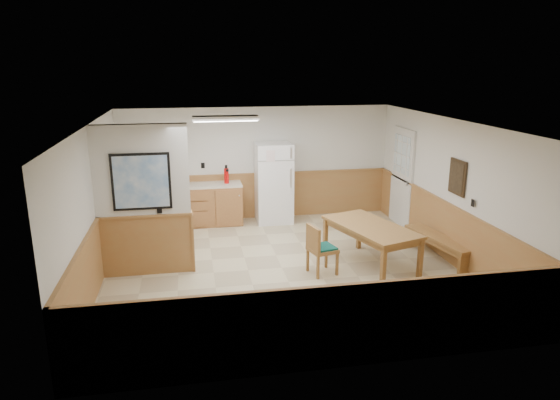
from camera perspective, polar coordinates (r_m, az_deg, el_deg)
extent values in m
plane|color=beige|center=(8.69, 0.21, -7.75)|extent=(6.00, 6.00, 0.00)
cube|color=silver|center=(8.05, 0.23, 8.85)|extent=(6.00, 6.00, 0.02)
cube|color=silver|center=(11.17, -2.63, 4.20)|extent=(6.00, 0.02, 2.50)
cube|color=silver|center=(9.30, 18.71, 1.09)|extent=(0.02, 6.00, 2.50)
cube|color=silver|center=(8.29, -20.61, -0.76)|extent=(0.02, 6.00, 2.50)
cube|color=#9D733E|center=(11.32, -2.57, 0.45)|extent=(6.00, 0.04, 1.00)
cube|color=#9D733E|center=(9.49, 18.22, -3.30)|extent=(0.04, 6.00, 1.00)
cube|color=#9D733E|center=(8.51, -20.01, -5.61)|extent=(0.04, 6.00, 1.00)
cube|color=silver|center=(8.26, -15.59, 3.19)|extent=(1.50, 0.15, 1.50)
cube|color=#9D733E|center=(8.60, -14.99, -4.97)|extent=(1.50, 0.17, 1.00)
cube|color=black|center=(8.20, -15.57, 2.03)|extent=(0.92, 0.03, 0.92)
cube|color=white|center=(8.19, -15.58, 2.00)|extent=(0.84, 0.01, 0.84)
cube|color=#9B6937|center=(10.96, -8.05, -0.57)|extent=(1.40, 0.60, 0.86)
cube|color=#9B6937|center=(11.01, -15.71, -0.94)|extent=(0.06, 0.60, 0.86)
cube|color=#9B6937|center=(10.96, -11.86, -0.76)|extent=(0.06, 0.60, 0.86)
cube|color=beige|center=(10.84, -10.25, 1.61)|extent=(2.20, 0.60, 0.04)
cube|color=beige|center=(11.11, -10.28, 2.33)|extent=(2.20, 0.02, 0.10)
cube|color=silver|center=(10.99, 13.75, 2.38)|extent=(0.05, 1.02, 2.15)
cube|color=silver|center=(10.98, 13.71, 2.38)|extent=(0.04, 0.90, 2.05)
cube|color=silver|center=(10.87, 13.76, 5.07)|extent=(0.02, 0.76, 0.80)
cube|color=silver|center=(11.01, -13.56, 5.21)|extent=(0.80, 0.03, 1.00)
cube|color=silver|center=(11.00, -13.57, 5.20)|extent=(0.70, 0.01, 0.90)
cube|color=#302213|center=(8.96, 19.62, 2.47)|extent=(0.03, 0.50, 0.60)
cube|color=black|center=(8.95, 19.51, 2.47)|extent=(0.01, 0.42, 0.52)
cube|color=silver|center=(9.23, -6.24, 9.30)|extent=(1.20, 0.30, 0.08)
cube|color=white|center=(9.24, -6.23, 9.02)|extent=(1.15, 0.25, 0.01)
cube|color=white|center=(10.94, -0.73, 1.97)|extent=(0.77, 0.70, 1.75)
cube|color=silver|center=(10.50, 1.26, 5.41)|extent=(0.03, 0.02, 0.23)
cube|color=silver|center=(10.61, 1.25, 2.52)|extent=(0.03, 0.02, 0.41)
cube|color=#A2713B|center=(8.63, 10.36, -3.04)|extent=(1.37, 1.94, 0.05)
cube|color=#A2713B|center=(8.65, 10.33, -3.51)|extent=(1.24, 1.81, 0.10)
cube|color=#A2713B|center=(7.94, 11.71, -7.66)|extent=(0.09, 0.09, 0.70)
cube|color=#A2713B|center=(9.16, 5.22, -4.22)|extent=(0.09, 0.09, 0.70)
cube|color=#A2713B|center=(8.42, 15.73, -6.57)|extent=(0.09, 0.09, 0.70)
cube|color=#A2713B|center=(9.58, 9.03, -3.47)|extent=(0.09, 0.09, 0.70)
cube|color=#A2713B|center=(9.29, 17.70, -4.15)|extent=(0.64, 1.61, 0.05)
cube|color=#A2713B|center=(8.77, 19.81, -7.09)|extent=(0.33, 0.12, 0.40)
cube|color=#A2713B|center=(9.98, 15.64, -4.00)|extent=(0.33, 0.12, 0.40)
cube|color=#A2713B|center=(8.36, 4.88, -5.67)|extent=(0.51, 0.51, 0.06)
cube|color=#0F4F46|center=(8.34, 4.89, -5.38)|extent=(0.46, 0.46, 0.03)
cube|color=#A2713B|center=(8.20, 3.82, -4.37)|extent=(0.15, 0.42, 0.40)
cube|color=#0F4F46|center=(8.12, 2.69, -4.55)|extent=(0.11, 0.35, 0.34)
cube|color=#A2713B|center=(8.22, 4.36, -7.74)|extent=(0.05, 0.05, 0.39)
cube|color=#A2713B|center=(8.51, 3.18, -6.88)|extent=(0.05, 0.05, 0.39)
cube|color=#A2713B|center=(8.39, 6.54, -7.30)|extent=(0.05, 0.05, 0.39)
cube|color=#A2713B|center=(8.67, 5.30, -6.48)|extent=(0.05, 0.05, 0.39)
cylinder|color=red|center=(10.82, -6.15, 2.76)|extent=(0.13, 0.13, 0.33)
cylinder|color=black|center=(10.78, -6.18, 3.80)|extent=(0.05, 0.05, 0.07)
cylinder|color=#188527|center=(10.86, -14.55, 2.02)|extent=(0.08, 0.08, 0.19)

